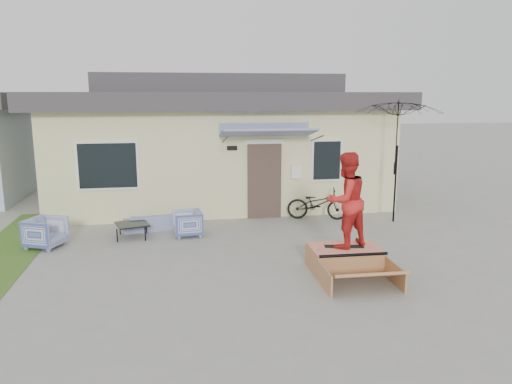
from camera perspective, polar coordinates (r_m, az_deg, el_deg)
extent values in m
plane|color=gray|center=(9.48, 0.08, -9.94)|extent=(90.00, 90.00, 0.00)
cube|color=#385E1F|center=(11.82, -27.69, -6.89)|extent=(1.40, 8.00, 0.01)
cube|color=beige|center=(16.87, -4.63, 4.75)|extent=(10.00, 7.00, 3.00)
cube|color=#34343A|center=(16.76, -4.73, 10.71)|extent=(10.80, 7.80, 0.50)
cube|color=#34343A|center=(16.76, -4.76, 12.59)|extent=(7.50, 4.50, 0.60)
cube|color=#46352C|center=(13.60, 0.99, 1.26)|extent=(0.95, 0.08, 2.10)
cube|color=white|center=(13.40, -16.97, 2.98)|extent=(1.60, 0.06, 1.30)
cube|color=white|center=(13.98, 8.27, 3.70)|extent=(0.90, 0.06, 1.20)
cube|color=#2F408F|center=(12.93, 1.44, 6.98)|extent=(2.50, 1.09, 0.29)
imported|color=#2F408F|center=(12.84, -12.14, -3.14)|extent=(1.47, 0.60, 0.56)
imported|color=#2F408F|center=(12.11, -23.45, -4.22)|extent=(0.94, 0.96, 0.77)
imported|color=#2F408F|center=(12.14, -8.03, -3.50)|extent=(0.69, 0.73, 0.69)
cube|color=black|center=(12.28, -14.30, -4.39)|extent=(0.90, 0.90, 0.36)
imported|color=black|center=(13.66, 7.23, -0.98)|extent=(1.78, 1.03, 1.08)
cylinder|color=black|center=(13.74, 16.00, 0.91)|extent=(0.05, 0.05, 2.10)
imported|color=black|center=(13.63, 16.16, 3.80)|extent=(2.47, 2.31, 0.90)
cube|color=black|center=(9.92, 10.28, -6.23)|extent=(0.80, 0.34, 0.05)
imported|color=red|center=(9.67, 10.48, -0.76)|extent=(1.12, 1.01, 1.89)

